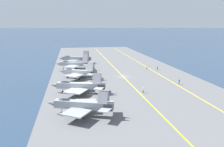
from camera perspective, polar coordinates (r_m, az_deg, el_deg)
The scene contains 13 objects.
ground_plane at distance 91.88m, azimuth 2.69°, elevation -0.97°, with size 2000.00×2000.00×0.00m, color navy.
carrier_deck at distance 91.84m, azimuth 2.69°, elevation -0.85°, with size 226.06×55.04×0.40m, color slate.
deck_stripe_foul_line at distance 96.18m, azimuth 11.52°, elevation -0.36°, with size 203.45×0.36×0.01m, color yellow.
deck_stripe_centerline at distance 91.79m, azimuth 2.69°, elevation -0.72°, with size 203.45×0.36×0.01m, color yellow.
parked_jet_nearest at distance 53.29m, azimuth -7.54°, elevation -7.48°, with size 12.04×15.43×6.07m.
parked_jet_second at distance 70.29m, azimuth -8.02°, elevation -2.93°, with size 13.26×16.49×6.08m.
parked_jet_third at distance 88.27m, azimuth -8.09°, elevation 0.35°, with size 12.39×14.97×6.53m.
parked_jet_fourth at distance 105.35m, azimuth -9.15°, elevation 2.31°, with size 12.44×15.79×6.76m.
parked_jet_fifth at distance 123.07m, azimuth -8.84°, elevation 3.61°, with size 12.80×17.09×6.57m.
crew_brown_vest at distance 106.18m, azimuth 10.88°, elevation 1.35°, with size 0.45×0.45×1.73m.
crew_white_vest at distance 70.88m, azimuth 7.52°, elevation -3.85°, with size 0.45×0.45×1.83m.
crew_yellow_vest at distance 107.02m, azimuth 8.36°, elevation 1.55°, with size 0.41×0.46×1.81m.
crew_blue_vest at distance 82.84m, azimuth 15.84°, elevation -1.88°, with size 0.34×0.43×1.82m.
Camera 1 is at (-87.33, 19.64, 20.75)m, focal length 38.00 mm.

